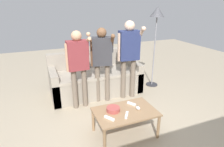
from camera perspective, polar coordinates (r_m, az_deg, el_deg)
ground_plane at (r=3.35m, az=0.87°, el=-14.96°), size 12.00×12.00×0.00m
couch at (r=4.35m, az=-5.00°, el=-1.48°), size 1.95×0.89×0.89m
coffee_table at (r=2.96m, az=3.92°, el=-11.84°), size 0.92×0.60×0.41m
snack_bowl at (r=2.92m, az=0.35°, el=-10.51°), size 0.20×0.20×0.06m
game_remote_nunchuk at (r=2.99m, az=7.67°, el=-10.04°), size 0.06×0.09×0.05m
floor_lamp at (r=4.50m, az=13.10°, el=15.41°), size 0.32×0.32×1.84m
player_left at (r=3.54m, az=-10.03°, el=3.60°), size 0.44×0.28×1.48m
player_center at (r=3.72m, az=-2.96°, el=4.91°), size 0.43×0.41×1.50m
player_right at (r=3.87m, az=5.03°, el=6.56°), size 0.47×0.39×1.61m
game_remote_wand_near at (r=2.75m, az=-0.78°, el=-13.08°), size 0.12×0.16×0.03m
game_remote_wand_far at (r=2.82m, az=4.36°, el=-12.15°), size 0.12×0.15×0.03m
game_remote_wand_spare at (r=3.11m, az=5.80°, el=-8.88°), size 0.11×0.14×0.03m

